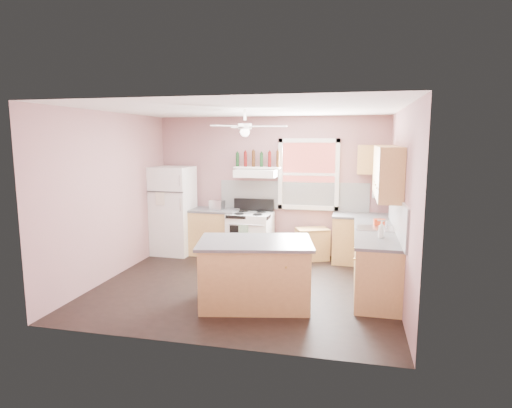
% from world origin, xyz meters
% --- Properties ---
extents(floor, '(4.50, 4.50, 0.00)m').
position_xyz_m(floor, '(0.00, 0.00, 0.00)').
color(floor, black).
rests_on(floor, ground).
extents(ceiling, '(4.50, 4.50, 0.00)m').
position_xyz_m(ceiling, '(0.00, 0.00, 2.70)').
color(ceiling, white).
rests_on(ceiling, ground).
extents(wall_back, '(4.50, 0.05, 2.70)m').
position_xyz_m(wall_back, '(0.00, 2.02, 1.35)').
color(wall_back, '#916465').
rests_on(wall_back, ground).
extents(wall_right, '(0.05, 4.00, 2.70)m').
position_xyz_m(wall_right, '(2.27, 0.00, 1.35)').
color(wall_right, '#916465').
rests_on(wall_right, ground).
extents(wall_left, '(0.05, 4.00, 2.70)m').
position_xyz_m(wall_left, '(-2.27, 0.00, 1.35)').
color(wall_left, '#916465').
rests_on(wall_left, ground).
extents(backsplash_back, '(2.90, 0.03, 0.55)m').
position_xyz_m(backsplash_back, '(0.45, 1.99, 1.18)').
color(backsplash_back, white).
rests_on(backsplash_back, wall_back).
extents(backsplash_right, '(0.03, 2.60, 0.55)m').
position_xyz_m(backsplash_right, '(2.23, 0.30, 1.18)').
color(backsplash_right, white).
rests_on(backsplash_right, wall_right).
extents(window_view, '(1.00, 0.02, 1.20)m').
position_xyz_m(window_view, '(0.75, 1.98, 1.60)').
color(window_view, maroon).
rests_on(window_view, wall_back).
extents(window_frame, '(1.16, 0.07, 1.36)m').
position_xyz_m(window_frame, '(0.75, 1.96, 1.60)').
color(window_frame, white).
rests_on(window_frame, wall_back).
extents(refrigerator, '(0.75, 0.73, 1.73)m').
position_xyz_m(refrigerator, '(-1.87, 1.57, 0.87)').
color(refrigerator, white).
rests_on(refrigerator, floor).
extents(base_cabinet_left, '(0.90, 0.60, 0.86)m').
position_xyz_m(base_cabinet_left, '(-1.06, 1.70, 0.43)').
color(base_cabinet_left, '#AF8349').
rests_on(base_cabinet_left, floor).
extents(counter_left, '(0.92, 0.62, 0.04)m').
position_xyz_m(counter_left, '(-1.06, 1.70, 0.88)').
color(counter_left, '#4B4B4D').
rests_on(counter_left, base_cabinet_left).
extents(toaster, '(0.31, 0.23, 0.18)m').
position_xyz_m(toaster, '(-1.00, 1.68, 0.99)').
color(toaster, silver).
rests_on(toaster, counter_left).
extents(stove, '(0.85, 0.69, 0.86)m').
position_xyz_m(stove, '(-0.32, 1.63, 0.43)').
color(stove, white).
rests_on(stove, floor).
extents(range_hood, '(0.78, 0.50, 0.14)m').
position_xyz_m(range_hood, '(-0.23, 1.75, 1.62)').
color(range_hood, white).
rests_on(range_hood, wall_back).
extents(bottle_shelf, '(0.90, 0.26, 0.03)m').
position_xyz_m(bottle_shelf, '(-0.23, 1.87, 1.72)').
color(bottle_shelf, white).
rests_on(bottle_shelf, range_hood).
extents(cart, '(0.69, 0.59, 0.59)m').
position_xyz_m(cart, '(0.87, 1.72, 0.29)').
color(cart, '#AF8349').
rests_on(cart, floor).
extents(base_cabinet_corner, '(1.00, 0.60, 0.86)m').
position_xyz_m(base_cabinet_corner, '(1.75, 1.70, 0.43)').
color(base_cabinet_corner, '#AF8349').
rests_on(base_cabinet_corner, floor).
extents(base_cabinet_right, '(0.60, 2.20, 0.86)m').
position_xyz_m(base_cabinet_right, '(1.95, 0.30, 0.43)').
color(base_cabinet_right, '#AF8349').
rests_on(base_cabinet_right, floor).
extents(counter_corner, '(1.02, 0.62, 0.04)m').
position_xyz_m(counter_corner, '(1.75, 1.70, 0.88)').
color(counter_corner, '#4B4B4D').
rests_on(counter_corner, base_cabinet_corner).
extents(counter_right, '(0.62, 2.22, 0.04)m').
position_xyz_m(counter_right, '(1.94, 0.30, 0.88)').
color(counter_right, '#4B4B4D').
rests_on(counter_right, base_cabinet_right).
extents(sink, '(0.55, 0.45, 0.03)m').
position_xyz_m(sink, '(1.94, 0.50, 0.90)').
color(sink, silver).
rests_on(sink, counter_right).
extents(faucet, '(0.03, 0.03, 0.14)m').
position_xyz_m(faucet, '(2.10, 0.50, 0.97)').
color(faucet, silver).
rests_on(faucet, sink).
extents(upper_cabinet_right, '(0.33, 1.80, 0.76)m').
position_xyz_m(upper_cabinet_right, '(2.08, 0.50, 1.78)').
color(upper_cabinet_right, '#AF8349').
rests_on(upper_cabinet_right, wall_right).
extents(upper_cabinet_corner, '(0.60, 0.33, 0.52)m').
position_xyz_m(upper_cabinet_corner, '(1.95, 1.83, 1.90)').
color(upper_cabinet_corner, '#AF8349').
rests_on(upper_cabinet_corner, wall_back).
extents(paper_towel, '(0.26, 0.12, 0.12)m').
position_xyz_m(paper_towel, '(2.07, 1.86, 1.25)').
color(paper_towel, white).
rests_on(paper_towel, wall_back).
extents(island, '(1.60, 1.18, 0.86)m').
position_xyz_m(island, '(0.32, -0.70, 0.43)').
color(island, '#AF8349').
rests_on(island, floor).
extents(island_top, '(1.70, 1.28, 0.04)m').
position_xyz_m(island_top, '(0.32, -0.70, 0.88)').
color(island_top, '#4B4B4D').
rests_on(island_top, island).
extents(ceiling_fan_hub, '(0.20, 0.20, 0.08)m').
position_xyz_m(ceiling_fan_hub, '(0.00, 0.00, 2.45)').
color(ceiling_fan_hub, white).
rests_on(ceiling_fan_hub, ceiling).
extents(soap_bottle, '(0.12, 0.12, 0.24)m').
position_xyz_m(soap_bottle, '(1.99, -0.12, 1.02)').
color(soap_bottle, silver).
rests_on(soap_bottle, counter_right).
extents(red_caddy, '(0.19, 0.13, 0.10)m').
position_xyz_m(red_caddy, '(2.02, 0.76, 0.95)').
color(red_caddy, red).
rests_on(red_caddy, counter_right).
extents(wine_bottles, '(0.86, 0.06, 0.31)m').
position_xyz_m(wine_bottles, '(-0.22, 1.87, 1.88)').
color(wine_bottles, '#143819').
rests_on(wine_bottles, bottle_shelf).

